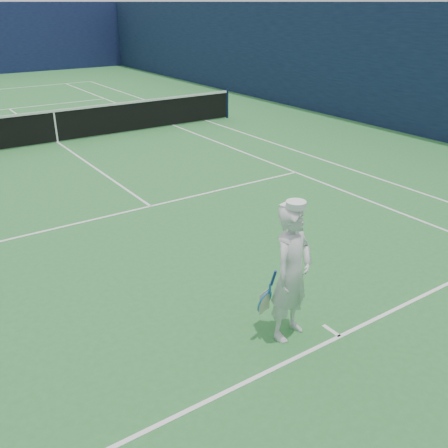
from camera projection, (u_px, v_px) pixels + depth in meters
The scene contains 5 objects.
ground at pixel (58, 142), 15.48m from camera, with size 80.00×80.00×0.00m, color #2C7535.
court_markings at pixel (58, 142), 15.48m from camera, with size 11.03×23.83×0.01m.
windscreen_fence at pixel (49, 76), 14.67m from camera, with size 20.12×36.12×4.00m.
tennis_net at pixel (55, 125), 15.26m from camera, with size 12.88×0.09×1.07m.
tennis_player at pixel (292, 273), 6.20m from camera, with size 0.85×0.59×1.87m.
Camera 1 is at (-4.26, -15.45, 4.00)m, focal length 40.00 mm.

